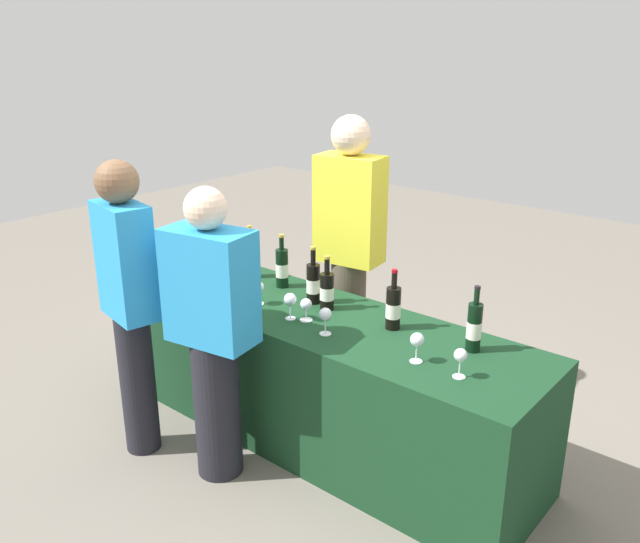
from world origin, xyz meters
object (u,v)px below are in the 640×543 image
at_px(wine_bottle_5, 474,327).
at_px(wine_glass_4, 417,341).
at_px(wine_bottle_3, 327,291).
at_px(wine_glass_3, 325,315).
at_px(wine_glass_5, 460,357).
at_px(server_pouring, 349,246).
at_px(wine_bottle_0, 250,259).
at_px(guest_0, 129,298).
at_px(wine_glass_1, 290,300).
at_px(wine_bottle_1, 282,268).
at_px(wine_bottle_4, 393,307).
at_px(wine_bottle_2, 313,283).
at_px(wine_glass_2, 306,305).
at_px(guest_1, 213,330).
at_px(wine_glass_0, 258,288).

distance_m(wine_bottle_5, wine_glass_4, 0.31).
height_order(wine_bottle_3, wine_glass_4, wine_bottle_3).
xyz_separation_m(wine_glass_3, wine_glass_5, (0.74, 0.03, -0.00)).
bearing_deg(wine_glass_3, wine_glass_5, 2.48).
distance_m(wine_glass_5, server_pouring, 1.36).
distance_m(wine_bottle_0, guest_0, 0.90).
height_order(wine_glass_1, wine_glass_4, same).
bearing_deg(guest_0, wine_bottle_0, 102.31).
relative_size(wine_bottle_1, wine_bottle_4, 1.02).
bearing_deg(wine_glass_1, wine_bottle_4, 27.10).
height_order(wine_bottle_2, wine_bottle_5, wine_bottle_2).
relative_size(wine_glass_2, guest_1, 0.08).
bearing_deg(wine_bottle_0, server_pouring, 39.08).
bearing_deg(wine_glass_3, wine_bottle_3, 127.92).
bearing_deg(wine_bottle_1, wine_glass_0, -73.34).
relative_size(wine_bottle_4, wine_glass_0, 2.37).
bearing_deg(wine_glass_3, wine_bottle_1, 150.45).
distance_m(wine_glass_3, guest_0, 1.03).
distance_m(wine_bottle_1, wine_bottle_5, 1.29).
bearing_deg(wine_bottle_3, wine_glass_0, -149.98).
xyz_separation_m(wine_bottle_0, guest_1, (0.51, -0.76, -0.07)).
relative_size(wine_glass_0, guest_0, 0.08).
relative_size(wine_bottle_3, wine_glass_1, 2.11).
bearing_deg(server_pouring, wine_glass_1, 94.29).
xyz_separation_m(wine_bottle_2, wine_bottle_3, (0.12, -0.02, -0.01)).
relative_size(wine_bottle_0, wine_glass_4, 2.29).
xyz_separation_m(wine_glass_3, server_pouring, (-0.42, 0.74, 0.10)).
height_order(wine_bottle_0, wine_glass_3, wine_bottle_0).
distance_m(wine_glass_4, guest_0, 1.50).
relative_size(wine_bottle_5, wine_glass_3, 2.31).
relative_size(wine_bottle_3, wine_glass_5, 2.22).
distance_m(wine_glass_3, wine_glass_5, 0.74).
distance_m(wine_bottle_3, wine_glass_3, 0.33).
distance_m(wine_bottle_4, wine_glass_4, 0.38).
xyz_separation_m(wine_bottle_2, guest_0, (-0.55, -0.83, 0.02)).
xyz_separation_m(wine_bottle_3, guest_1, (-0.18, -0.67, -0.05)).
bearing_deg(wine_glass_5, server_pouring, 148.56).
relative_size(wine_glass_0, server_pouring, 0.08).
bearing_deg(server_pouring, wine_bottle_2, 94.25).
bearing_deg(server_pouring, wine_glass_5, 140.72).
xyz_separation_m(wine_bottle_1, server_pouring, (0.21, 0.38, 0.08)).
relative_size(wine_bottle_2, wine_glass_0, 2.45).
distance_m(wine_bottle_1, wine_glass_5, 1.40).
xyz_separation_m(wine_bottle_1, wine_bottle_2, (0.31, -0.07, -0.00)).
bearing_deg(wine_glass_3, wine_bottle_5, 25.24).
distance_m(wine_bottle_1, wine_glass_1, 0.49).
bearing_deg(server_pouring, wine_bottle_4, 136.32).
bearing_deg(server_pouring, wine_bottle_1, 53.46).
distance_m(wine_bottle_2, wine_bottle_5, 0.98).
bearing_deg(wine_glass_5, wine_bottle_2, 166.74).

